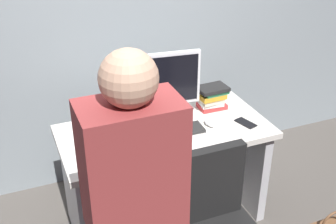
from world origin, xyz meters
name	(u,v)px	position (x,y,z in m)	size (l,w,h in m)	color
ground_plane	(165,217)	(0.00, 0.00, 0.00)	(9.00, 9.00, 0.00)	#4C4742
desk	(165,159)	(0.00, 0.00, 0.51)	(1.35, 0.66, 0.74)	beige
monitor	(160,83)	(0.03, 0.15, 1.00)	(0.54, 0.16, 0.46)	silver
keyboard	(171,132)	(0.01, -0.07, 0.75)	(0.43, 0.13, 0.02)	#262626
mouse	(210,123)	(0.29, -0.06, 0.76)	(0.06, 0.10, 0.03)	white
cup_near_keyboard	(99,154)	(-0.48, -0.18, 0.79)	(0.06, 0.06, 0.09)	#3372B2
cup_by_monitor	(88,127)	(-0.46, 0.14, 0.78)	(0.07, 0.07, 0.09)	white
book_stack	(212,97)	(0.40, 0.14, 0.83)	(0.21, 0.17, 0.17)	red
cell_phone	(246,123)	(0.52, -0.13, 0.74)	(0.07, 0.14, 0.01)	black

